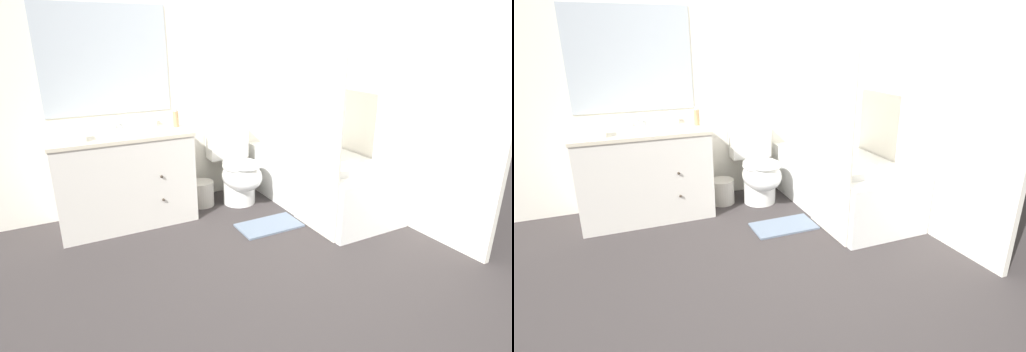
{
  "view_description": "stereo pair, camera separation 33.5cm",
  "coord_description": "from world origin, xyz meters",
  "views": [
    {
      "loc": [
        -1.35,
        -1.97,
        1.6
      ],
      "look_at": [
        0.15,
        0.82,
        0.49
      ],
      "focal_mm": 28.0,
      "sensor_mm": 36.0,
      "label": 1
    },
    {
      "loc": [
        -1.05,
        -2.11,
        1.6
      ],
      "look_at": [
        0.15,
        0.82,
        0.49
      ],
      "focal_mm": 28.0,
      "sensor_mm": 36.0,
      "label": 2
    }
  ],
  "objects": [
    {
      "name": "wall_right",
      "position": [
        1.4,
        0.91,
        1.25
      ],
      "size": [
        0.05,
        2.82,
        2.5
      ],
      "color": "white",
      "rests_on": "ground_plane"
    },
    {
      "name": "sink_faucet",
      "position": [
        -0.8,
        1.72,
        0.86
      ],
      "size": [
        0.14,
        0.12,
        0.12
      ],
      "color": "silver",
      "rests_on": "vanity_cabinet"
    },
    {
      "name": "shower_curtain",
      "position": [
        0.59,
        0.57,
        0.94
      ],
      "size": [
        0.01,
        0.59,
        1.87
      ],
      "color": "silver",
      "rests_on": "ground_plane"
    },
    {
      "name": "vanity_cabinet",
      "position": [
        -0.8,
        1.53,
        0.42
      ],
      "size": [
        1.16,
        0.61,
        0.82
      ],
      "color": "silver",
      "rests_on": "ground_plane"
    },
    {
      "name": "soap_dispenser",
      "position": [
        -0.29,
        1.54,
        0.9
      ],
      "size": [
        0.05,
        0.05,
        0.17
      ],
      "color": "tan",
      "rests_on": "vanity_cabinet"
    },
    {
      "name": "toilet",
      "position": [
        0.29,
        1.46,
        0.34
      ],
      "size": [
        0.41,
        0.68,
        0.75
      ],
      "color": "white",
      "rests_on": "ground_plane"
    },
    {
      "name": "tissue_box",
      "position": [
        -0.49,
        1.71,
        0.87
      ],
      "size": [
        0.12,
        0.14,
        0.11
      ],
      "color": "white",
      "rests_on": "vanity_cabinet"
    },
    {
      "name": "bathtub",
      "position": [
        0.98,
        1.02,
        0.25
      ],
      "size": [
        0.76,
        1.6,
        0.5
      ],
      "color": "white",
      "rests_on": "ground_plane"
    },
    {
      "name": "bath_towel_folded",
      "position": [
        0.87,
        0.53,
        0.53
      ],
      "size": [
        0.35,
        0.24,
        0.06
      ],
      "color": "white",
      "rests_on": "bathtub"
    },
    {
      "name": "ground_plane",
      "position": [
        0.0,
        0.0,
        0.0
      ],
      "size": [
        14.0,
        14.0,
        0.0
      ],
      "primitive_type": "plane",
      "color": "#383333"
    },
    {
      "name": "bath_mat",
      "position": [
        0.28,
        0.81,
        0.01
      ],
      "size": [
        0.56,
        0.32,
        0.02
      ],
      "color": "slate",
      "rests_on": "ground_plane"
    },
    {
      "name": "wastebasket",
      "position": [
        -0.07,
        1.54,
        0.12
      ],
      "size": [
        0.24,
        0.24,
        0.25
      ],
      "color": "#B7B2A8",
      "rests_on": "ground_plane"
    },
    {
      "name": "wall_back",
      "position": [
        -0.01,
        1.84,
        1.25
      ],
      "size": [
        8.0,
        0.06,
        2.5
      ],
      "color": "white",
      "rests_on": "ground_plane"
    },
    {
      "name": "hand_towel_folded",
      "position": [
        -1.21,
        1.39,
        0.86
      ],
      "size": [
        0.25,
        0.16,
        0.08
      ],
      "color": "white",
      "rests_on": "vanity_cabinet"
    }
  ]
}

